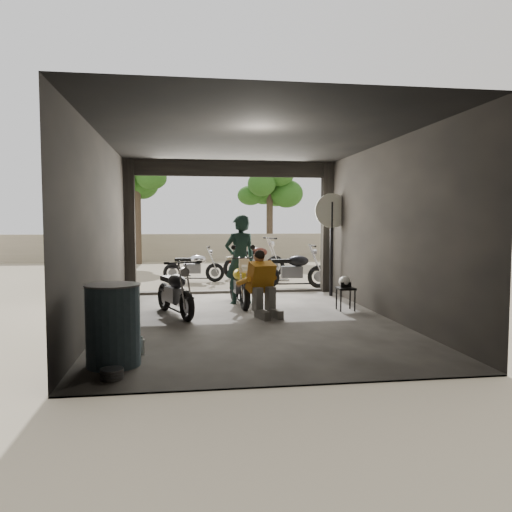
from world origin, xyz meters
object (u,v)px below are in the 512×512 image
object	(u,v)px
outside_bike_b	(255,258)
rider	(240,260)
mechanic	(264,285)
outside_bike_a	(194,264)
helmet	(345,282)
left_bike	(175,288)
oil_drum	(113,326)
outside_bike_c	(294,267)
main_bike	(239,280)
sign_post	(332,227)
stool	(346,291)

from	to	relation	value
outside_bike_b	rider	xyz separation A→B (m)	(-1.02, -4.90, 0.32)
rider	mechanic	xyz separation A→B (m)	(0.27, -1.52, -0.35)
outside_bike_a	helmet	size ratio (longest dim) A/B	6.33
left_bike	outside_bike_a	distance (m)	5.21
mechanic	oil_drum	world-z (taller)	mechanic
outside_bike_c	main_bike	bearing A→B (deg)	147.63
main_bike	sign_post	distance (m)	2.70
main_bike	mechanic	bearing A→B (deg)	-80.87
main_bike	left_bike	size ratio (longest dim) A/B	1.03
outside_bike_a	oil_drum	size ratio (longest dim) A/B	1.54
main_bike	helmet	xyz separation A→B (m)	(1.99, -0.87, 0.04)
rider	oil_drum	bearing A→B (deg)	45.91
outside_bike_b	mechanic	xyz separation A→B (m)	(-0.76, -6.42, -0.03)
rider	helmet	xyz separation A→B (m)	(1.95, -1.08, -0.37)
outside_bike_b	helmet	xyz separation A→B (m)	(0.93, -5.98, -0.05)
helmet	mechanic	bearing A→B (deg)	172.70
main_bike	helmet	size ratio (longest dim) A/B	6.63
rider	mechanic	distance (m)	1.59
oil_drum	outside_bike_c	bearing A→B (deg)	60.60
oil_drum	sign_post	xyz separation A→B (m)	(4.28, 5.08, 1.13)
main_bike	rider	xyz separation A→B (m)	(0.04, 0.21, 0.41)
outside_bike_b	rider	distance (m)	5.02
left_bike	oil_drum	xyz separation A→B (m)	(-0.69, -3.17, -0.03)
main_bike	mechanic	size ratio (longest dim) A/B	1.35
main_bike	outside_bike_a	world-z (taller)	main_bike
left_bike	stool	world-z (taller)	left_bike
helmet	sign_post	xyz separation A→B (m)	(0.29, 1.83, 1.05)
outside_bike_c	left_bike	bearing A→B (deg)	140.89
outside_bike_b	stool	distance (m)	6.11
main_bike	rider	distance (m)	0.47
sign_post	outside_bike_a	bearing A→B (deg)	121.90
left_bike	outside_bike_b	bearing A→B (deg)	48.10
left_bike	sign_post	distance (m)	4.21
mechanic	rider	bearing A→B (deg)	82.25
left_bike	outside_bike_c	world-z (taller)	outside_bike_c
left_bike	mechanic	size ratio (longest dim) A/B	1.31
left_bike	stool	size ratio (longest dim) A/B	3.33
outside_bike_c	sign_post	xyz separation A→B (m)	(0.56, -1.51, 1.06)
main_bike	sign_post	world-z (taller)	sign_post
left_bike	rider	size ratio (longest dim) A/B	0.82
mechanic	main_bike	bearing A→B (deg)	85.65
rider	mechanic	world-z (taller)	rider
left_bike	main_bike	bearing A→B (deg)	15.41
stool	helmet	world-z (taller)	helmet
helmet	rider	bearing A→B (deg)	128.99
mechanic	helmet	size ratio (longest dim) A/B	4.90
left_bike	oil_drum	size ratio (longest dim) A/B	1.56
outside_bike_c	helmet	world-z (taller)	outside_bike_c
outside_bike_b	outside_bike_c	world-z (taller)	outside_bike_b
rider	oil_drum	xyz separation A→B (m)	(-2.04, -4.34, -0.45)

